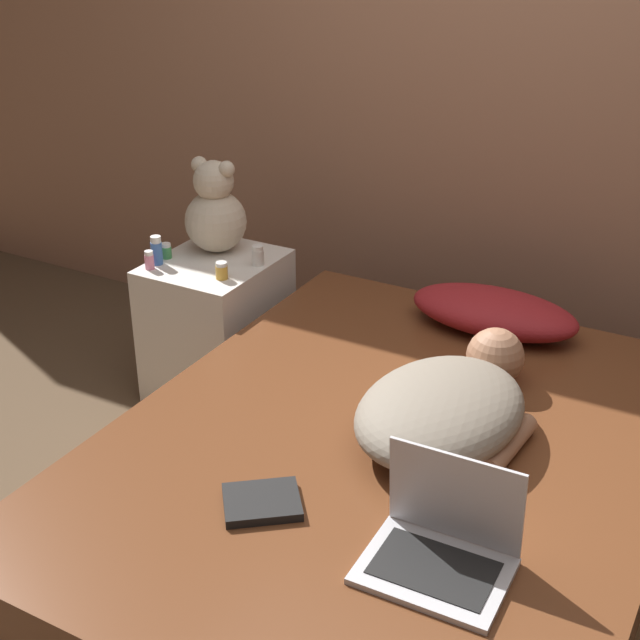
# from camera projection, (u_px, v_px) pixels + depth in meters

# --- Properties ---
(ground_plane) EXTENTS (12.00, 12.00, 0.00)m
(ground_plane) POSITION_uv_depth(u_px,v_px,m) (384.00, 563.00, 2.67)
(ground_plane) COLOR brown
(wall_back) EXTENTS (8.00, 0.06, 2.60)m
(wall_back) POSITION_uv_depth(u_px,v_px,m) (553.00, 53.00, 3.08)
(wall_back) COLOR #996B51
(wall_back) RESTS_ON ground_plane
(bed) EXTENTS (1.50, 1.97, 0.44)m
(bed) POSITION_uv_depth(u_px,v_px,m) (387.00, 505.00, 2.57)
(bed) COLOR brown
(bed) RESTS_ON ground_plane
(nightstand) EXTENTS (0.42, 0.50, 0.55)m
(nightstand) POSITION_uv_depth(u_px,v_px,m) (217.00, 326.00, 3.48)
(nightstand) COLOR silver
(nightstand) RESTS_ON ground_plane
(pillow) EXTENTS (0.58, 0.30, 0.14)m
(pillow) POSITION_uv_depth(u_px,v_px,m) (494.00, 312.00, 3.05)
(pillow) COLOR maroon
(pillow) RESTS_ON bed
(person_lying) EXTENTS (0.47, 0.77, 0.18)m
(person_lying) POSITION_uv_depth(u_px,v_px,m) (448.00, 405.00, 2.48)
(person_lying) COLOR gray
(person_lying) RESTS_ON bed
(laptop) EXTENTS (0.33, 0.26, 0.26)m
(laptop) POSITION_uv_depth(u_px,v_px,m) (442.00, 543.00, 2.00)
(laptop) COLOR silver
(laptop) RESTS_ON bed
(teddy_bear) EXTENTS (0.24, 0.24, 0.36)m
(teddy_bear) POSITION_uv_depth(u_px,v_px,m) (215.00, 211.00, 3.38)
(teddy_bear) COLOR beige
(teddy_bear) RESTS_ON nightstand
(bottle_green) EXTENTS (0.04, 0.04, 0.06)m
(bottle_green) POSITION_uv_depth(u_px,v_px,m) (166.00, 251.00, 3.37)
(bottle_green) COLOR #3D8E4C
(bottle_green) RESTS_ON nightstand
(bottle_white) EXTENTS (0.04, 0.04, 0.08)m
(bottle_white) POSITION_uv_depth(u_px,v_px,m) (258.00, 256.00, 3.30)
(bottle_white) COLOR white
(bottle_white) RESTS_ON nightstand
(bottle_pink) EXTENTS (0.03, 0.03, 0.07)m
(bottle_pink) POSITION_uv_depth(u_px,v_px,m) (149.00, 260.00, 3.27)
(bottle_pink) COLOR pink
(bottle_pink) RESTS_ON nightstand
(bottle_amber) EXTENTS (0.04, 0.04, 0.06)m
(bottle_amber) POSITION_uv_depth(u_px,v_px,m) (222.00, 271.00, 3.19)
(bottle_amber) COLOR gold
(bottle_amber) RESTS_ON nightstand
(bottle_blue) EXTENTS (0.04, 0.04, 0.11)m
(bottle_blue) POSITION_uv_depth(u_px,v_px,m) (157.00, 251.00, 3.30)
(bottle_blue) COLOR #3866B2
(bottle_blue) RESTS_ON nightstand
(book) EXTENTS (0.24, 0.24, 0.02)m
(book) POSITION_uv_depth(u_px,v_px,m) (262.00, 502.00, 2.21)
(book) COLOR black
(book) RESTS_ON bed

